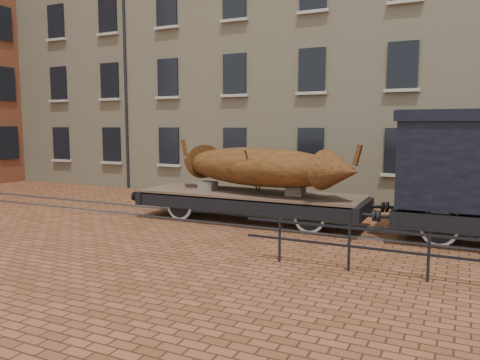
% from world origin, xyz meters
% --- Properties ---
extents(ground, '(90.00, 90.00, 0.00)m').
position_xyz_m(ground, '(0.00, 0.00, 0.00)').
color(ground, '#5A311C').
extents(warehouse_cream, '(40.00, 10.19, 14.00)m').
position_xyz_m(warehouse_cream, '(3.00, 9.99, 7.00)').
color(warehouse_cream, tan).
rests_on(warehouse_cream, ground).
extents(rail_track, '(30.00, 1.52, 0.06)m').
position_xyz_m(rail_track, '(0.00, 0.00, 0.03)').
color(rail_track, '#59595E').
rests_on(rail_track, ground).
extents(flatcar_wagon, '(8.28, 2.24, 1.25)m').
position_xyz_m(flatcar_wagon, '(0.50, 0.00, 0.78)').
color(flatcar_wagon, brown).
rests_on(flatcar_wagon, ground).
extents(iron_boat, '(7.03, 3.40, 1.67)m').
position_xyz_m(iron_boat, '(0.80, 0.00, 1.83)').
color(iron_boat, brown).
rests_on(iron_boat, flatcar_wagon).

